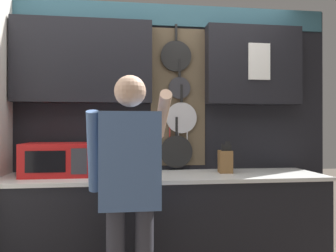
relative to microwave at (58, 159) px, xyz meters
The scene contains 6 objects.
base_cabinet_counter 1.05m from the microwave, ahead, with size 2.60×0.64×0.93m.
back_wall_unit 1.00m from the microwave, 14.90° to the left, with size 3.17×0.22×2.45m.
microwave is the anchor object (origin of this frame).
knife_block 1.39m from the microwave, ahead, with size 0.13×0.16×0.27m.
utensil_crock 0.56m from the microwave, ahead, with size 0.12×0.12×0.35m.
person 0.85m from the microwave, 48.10° to the right, with size 0.54×0.60×1.65m.
Camera 1 is at (-0.32, -2.67, 1.32)m, focal length 35.00 mm.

